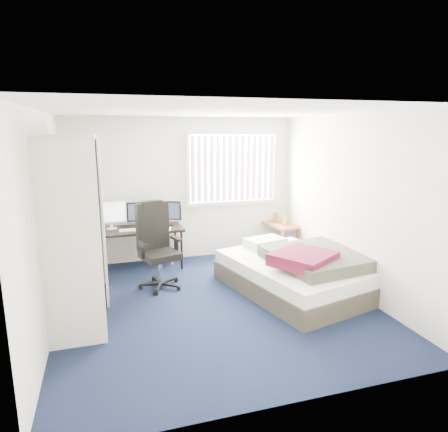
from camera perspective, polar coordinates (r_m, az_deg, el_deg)
ground at (r=5.47m, az=-1.18°, el=-12.42°), size 4.20×4.20×0.00m
room_shell at (r=5.03m, az=-1.26°, el=3.39°), size 4.20×4.20×4.20m
window_assembly at (r=7.22m, az=1.27°, el=6.82°), size 1.72×0.09×1.32m
closet at (r=5.15m, az=-20.30°, el=1.05°), size 0.64×1.84×2.22m
desk at (r=6.75m, az=-11.93°, el=-1.36°), size 1.42×0.68×1.15m
office_chair at (r=5.98m, az=-9.46°, el=-5.41°), size 0.74×0.74×1.27m
footstool at (r=7.03m, az=-8.30°, el=-5.27°), size 0.33×0.28×0.24m
nightstand at (r=7.53m, az=7.85°, el=-1.53°), size 0.54×0.88×0.75m
bed at (r=5.89m, az=10.64°, el=-7.76°), size 2.03×2.41×0.69m
pine_box at (r=5.04m, az=-19.32°, el=-13.61°), size 0.44×0.37×0.29m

